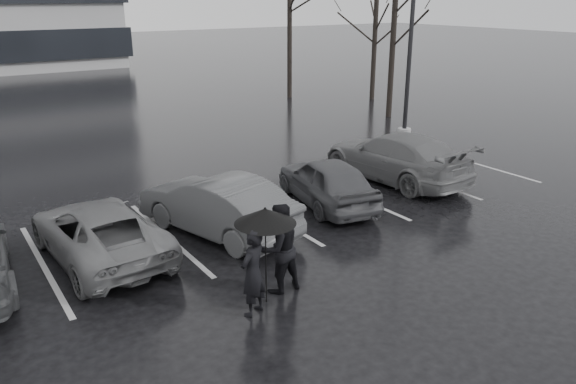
{
  "coord_description": "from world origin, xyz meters",
  "views": [
    {
      "loc": [
        -6.6,
        -9.35,
        5.48
      ],
      "look_at": [
        0.27,
        1.0,
        1.1
      ],
      "focal_mm": 35.0,
      "sensor_mm": 36.0,
      "label": 1
    }
  ],
  "objects_px": {
    "car_west_a": "(217,205)",
    "lamp_post": "(412,20)",
    "car_main": "(327,181)",
    "tree_east": "(394,29)",
    "car_east": "(395,157)",
    "pedestrian_left": "(253,273)",
    "car_west_b": "(99,231)",
    "tree_north": "(290,19)",
    "tree_ne": "(375,34)",
    "pedestrian_right": "(279,248)"
  },
  "relations": [
    {
      "from": "pedestrian_left",
      "to": "tree_ne",
      "type": "bearing_deg",
      "value": -161.78
    },
    {
      "from": "car_west_a",
      "to": "car_west_b",
      "type": "bearing_deg",
      "value": -20.59
    },
    {
      "from": "car_main",
      "to": "tree_east",
      "type": "height_order",
      "value": "tree_east"
    },
    {
      "from": "pedestrian_right",
      "to": "lamp_post",
      "type": "relative_size",
      "value": 0.18
    },
    {
      "from": "car_main",
      "to": "lamp_post",
      "type": "relative_size",
      "value": 0.4
    },
    {
      "from": "car_east",
      "to": "lamp_post",
      "type": "xyz_separation_m",
      "value": [
        4.71,
        4.3,
        3.79
      ]
    },
    {
      "from": "car_west_a",
      "to": "lamp_post",
      "type": "relative_size",
      "value": 0.44
    },
    {
      "from": "car_west_a",
      "to": "pedestrian_left",
      "type": "height_order",
      "value": "pedestrian_left"
    },
    {
      "from": "car_main",
      "to": "tree_ne",
      "type": "height_order",
      "value": "tree_ne"
    },
    {
      "from": "pedestrian_left",
      "to": "lamp_post",
      "type": "distance_m",
      "value": 15.54
    },
    {
      "from": "lamp_post",
      "to": "tree_east",
      "type": "relative_size",
      "value": 1.24
    },
    {
      "from": "pedestrian_left",
      "to": "car_main",
      "type": "bearing_deg",
      "value": -165.0
    },
    {
      "from": "car_east",
      "to": "tree_east",
      "type": "xyz_separation_m",
      "value": [
        6.56,
        7.22,
        3.26
      ]
    },
    {
      "from": "car_west_a",
      "to": "tree_ne",
      "type": "bearing_deg",
      "value": -158.71
    },
    {
      "from": "car_west_a",
      "to": "car_east",
      "type": "xyz_separation_m",
      "value": [
        6.5,
        0.71,
        0.02
      ]
    },
    {
      "from": "car_west_a",
      "to": "tree_east",
      "type": "distance_m",
      "value": 15.63
    },
    {
      "from": "car_east",
      "to": "lamp_post",
      "type": "bearing_deg",
      "value": -140.45
    },
    {
      "from": "pedestrian_right",
      "to": "lamp_post",
      "type": "bearing_deg",
      "value": -145.88
    },
    {
      "from": "tree_ne",
      "to": "car_west_a",
      "type": "bearing_deg",
      "value": -142.53
    },
    {
      "from": "car_main",
      "to": "car_west_b",
      "type": "bearing_deg",
      "value": 10.32
    },
    {
      "from": "car_west_b",
      "to": "tree_ne",
      "type": "xyz_separation_m",
      "value": [
        18.32,
        11.72,
        2.88
      ]
    },
    {
      "from": "car_west_a",
      "to": "lamp_post",
      "type": "height_order",
      "value": "lamp_post"
    },
    {
      "from": "car_east",
      "to": "pedestrian_right",
      "type": "height_order",
      "value": "pedestrian_right"
    },
    {
      "from": "car_west_b",
      "to": "tree_east",
      "type": "xyz_separation_m",
      "value": [
        15.82,
        7.72,
        3.38
      ]
    },
    {
      "from": "car_west_b",
      "to": "tree_ne",
      "type": "bearing_deg",
      "value": -150.87
    },
    {
      "from": "car_west_a",
      "to": "tree_east",
      "type": "height_order",
      "value": "tree_east"
    },
    {
      "from": "pedestrian_right",
      "to": "tree_north",
      "type": "distance_m",
      "value": 22.18
    },
    {
      "from": "car_west_b",
      "to": "tree_north",
      "type": "bearing_deg",
      "value": -138.67
    },
    {
      "from": "pedestrian_right",
      "to": "tree_ne",
      "type": "relative_size",
      "value": 0.26
    },
    {
      "from": "pedestrian_left",
      "to": "car_west_b",
      "type": "bearing_deg",
      "value": -92.15
    },
    {
      "from": "tree_north",
      "to": "car_west_b",
      "type": "bearing_deg",
      "value": -135.21
    },
    {
      "from": "car_west_b",
      "to": "lamp_post",
      "type": "relative_size",
      "value": 0.45
    },
    {
      "from": "car_east",
      "to": "tree_ne",
      "type": "bearing_deg",
      "value": -131.8
    },
    {
      "from": "lamp_post",
      "to": "tree_north",
      "type": "xyz_separation_m",
      "value": [
        0.85,
        9.92,
        -0.28
      ]
    },
    {
      "from": "car_main",
      "to": "pedestrian_left",
      "type": "bearing_deg",
      "value": 51.04
    },
    {
      "from": "lamp_post",
      "to": "tree_ne",
      "type": "xyz_separation_m",
      "value": [
        4.35,
        6.92,
        -1.03
      ]
    },
    {
      "from": "lamp_post",
      "to": "car_west_a",
      "type": "bearing_deg",
      "value": -155.92
    },
    {
      "from": "pedestrian_right",
      "to": "tree_ne",
      "type": "xyz_separation_m",
      "value": [
        15.84,
        15.12,
        2.6
      ]
    },
    {
      "from": "tree_east",
      "to": "pedestrian_right",
      "type": "bearing_deg",
      "value": -140.19
    },
    {
      "from": "car_west_a",
      "to": "tree_north",
      "type": "xyz_separation_m",
      "value": [
        12.06,
        14.93,
        3.54
      ]
    },
    {
      "from": "car_west_b",
      "to": "pedestrian_right",
      "type": "height_order",
      "value": "pedestrian_right"
    },
    {
      "from": "pedestrian_left",
      "to": "lamp_post",
      "type": "height_order",
      "value": "lamp_post"
    },
    {
      "from": "pedestrian_left",
      "to": "car_east",
      "type": "bearing_deg",
      "value": -175.03
    },
    {
      "from": "pedestrian_left",
      "to": "tree_north",
      "type": "distance_m",
      "value": 23.06
    },
    {
      "from": "pedestrian_right",
      "to": "tree_east",
      "type": "height_order",
      "value": "tree_east"
    },
    {
      "from": "tree_east",
      "to": "tree_north",
      "type": "bearing_deg",
      "value": 98.13
    },
    {
      "from": "pedestrian_left",
      "to": "tree_ne",
      "type": "relative_size",
      "value": 0.24
    },
    {
      "from": "car_east",
      "to": "pedestrian_left",
      "type": "xyz_separation_m",
      "value": [
        -7.64,
        -4.38,
        0.09
      ]
    },
    {
      "from": "lamp_post",
      "to": "tree_east",
      "type": "xyz_separation_m",
      "value": [
        1.85,
        2.92,
        -0.53
      ]
    },
    {
      "from": "pedestrian_left",
      "to": "pedestrian_right",
      "type": "distance_m",
      "value": 0.99
    }
  ]
}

